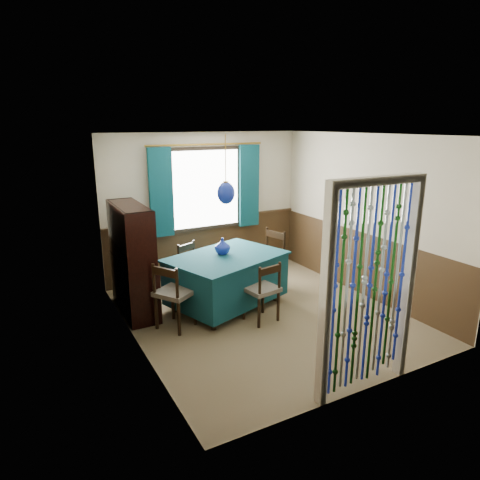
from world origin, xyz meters
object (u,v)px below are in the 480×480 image
vase_table (222,247)px  bowl_shelf (140,242)px  chair_right (268,258)px  dining_table (227,277)px  chair_near (263,290)px  chair_far (193,268)px  pendant_lamp (226,193)px  sideboard (133,275)px  chair_left (174,294)px  vase_sideboard (132,250)px

vase_table → bowl_shelf: bearing=173.6°
chair_right → vase_table: size_ratio=4.44×
dining_table → chair_near: (0.21, -0.67, 0.00)m
chair_far → bowl_shelf: size_ratio=4.00×
chair_far → pendant_lamp: (0.26, -0.67, 1.26)m
chair_far → pendant_lamp: size_ratio=0.87×
dining_table → vase_table: (-0.01, 0.11, 0.44)m
sideboard → chair_far: bearing=11.5°
chair_near → vase_table: 0.92m
chair_left → chair_right: 1.96m
chair_far → chair_right: bearing=141.5°
dining_table → pendant_lamp: size_ratio=2.01×
vase_sideboard → chair_near: bearing=-44.4°
pendant_lamp → vase_sideboard: size_ratio=5.85×
chair_far → vase_table: size_ratio=3.82×
chair_near → chair_right: chair_right is taller
sideboard → bowl_shelf: bearing=-75.3°
chair_right → bowl_shelf: bowl_shelf is taller
chair_far → sideboard: bearing=-12.3°
chair_near → sideboard: 1.86m
pendant_lamp → vase_table: (-0.01, 0.11, -0.81)m
dining_table → pendant_lamp: 1.25m
chair_far → chair_left: bearing=32.3°
chair_right → sideboard: 2.18m
chair_far → chair_left: size_ratio=0.91×
pendant_lamp → vase_table: size_ratio=4.38×
dining_table → chair_far: bearing=92.3°
chair_left → dining_table: bearing=75.6°
sideboard → chair_left: bearing=-66.6°
vase_table → vase_sideboard: vase_table is taller
pendant_lamp → chair_near: bearing=-72.6°
chair_near → vase_table: bearing=96.6°
dining_table → chair_far: size_ratio=2.30×
chair_near → bowl_shelf: bearing=137.8°
chair_far → sideboard: 1.01m
chair_far → chair_right: (1.18, -0.33, 0.07)m
vase_sideboard → pendant_lamp: bearing=-30.3°
sideboard → pendant_lamp: bearing=-20.3°
chair_right → vase_table: vase_table is taller
chair_far → vase_sideboard: 1.02m
chair_left → pendant_lamp: pendant_lamp is taller
chair_near → sideboard: bearing=132.6°
pendant_lamp → vase_table: bearing=94.7°
chair_far → vase_table: bearing=91.0°
chair_left → chair_near: bearing=39.4°
chair_near → vase_sideboard: vase_sideboard is taller
chair_left → pendant_lamp: size_ratio=0.96×
chair_far → bowl_shelf: bearing=1.6°
chair_right → bowl_shelf: 2.20m
bowl_shelf → vase_sideboard: 0.51m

